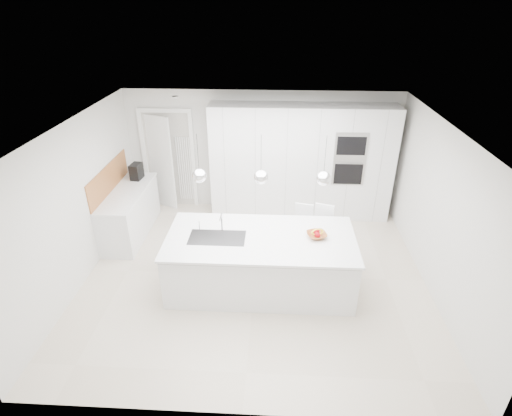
# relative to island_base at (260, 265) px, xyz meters

# --- Properties ---
(floor) EXTENTS (5.50, 5.50, 0.00)m
(floor) POSITION_rel_island_base_xyz_m (-0.10, 0.30, -0.43)
(floor) COLOR beige
(floor) RESTS_ON ground
(wall_back) EXTENTS (5.50, 0.00, 5.50)m
(wall_back) POSITION_rel_island_base_xyz_m (-0.10, 2.80, 0.82)
(wall_back) COLOR silver
(wall_back) RESTS_ON ground
(wall_left) EXTENTS (0.00, 5.00, 5.00)m
(wall_left) POSITION_rel_island_base_xyz_m (-2.85, 0.30, 0.82)
(wall_left) COLOR silver
(wall_left) RESTS_ON ground
(ceiling) EXTENTS (5.50, 5.50, 0.00)m
(ceiling) POSITION_rel_island_base_xyz_m (-0.10, 0.30, 2.07)
(ceiling) COLOR white
(ceiling) RESTS_ON wall_back
(tall_cabinets) EXTENTS (3.60, 0.60, 2.30)m
(tall_cabinets) POSITION_rel_island_base_xyz_m (0.70, 2.50, 0.72)
(tall_cabinets) COLOR white
(tall_cabinets) RESTS_ON floor
(oven_stack) EXTENTS (0.62, 0.04, 1.05)m
(oven_stack) POSITION_rel_island_base_xyz_m (1.60, 2.19, 0.92)
(oven_stack) COLOR #A5A5A8
(oven_stack) RESTS_ON tall_cabinets
(doorway_frame) EXTENTS (1.11, 0.08, 2.13)m
(doorway_frame) POSITION_rel_island_base_xyz_m (-2.05, 2.77, 0.59)
(doorway_frame) COLOR white
(doorway_frame) RESTS_ON floor
(hallway_door) EXTENTS (0.76, 0.38, 2.00)m
(hallway_door) POSITION_rel_island_base_xyz_m (-2.30, 2.72, 0.57)
(hallway_door) COLOR white
(hallway_door) RESTS_ON floor
(radiator) EXTENTS (0.32, 0.04, 1.40)m
(radiator) POSITION_rel_island_base_xyz_m (-1.73, 2.76, 0.42)
(radiator) COLOR white
(radiator) RESTS_ON floor
(left_base_cabinets) EXTENTS (0.60, 1.80, 0.86)m
(left_base_cabinets) POSITION_rel_island_base_xyz_m (-2.55, 1.50, 0.00)
(left_base_cabinets) COLOR white
(left_base_cabinets) RESTS_ON floor
(left_worktop) EXTENTS (0.62, 1.82, 0.04)m
(left_worktop) POSITION_rel_island_base_xyz_m (-2.55, 1.50, 0.45)
(left_worktop) COLOR white
(left_worktop) RESTS_ON left_base_cabinets
(oak_backsplash) EXTENTS (0.02, 1.80, 0.50)m
(oak_backsplash) POSITION_rel_island_base_xyz_m (-2.84, 1.50, 0.72)
(oak_backsplash) COLOR #B06934
(oak_backsplash) RESTS_ON wall_left
(island_base) EXTENTS (2.80, 1.20, 0.86)m
(island_base) POSITION_rel_island_base_xyz_m (0.00, 0.00, 0.00)
(island_base) COLOR white
(island_base) RESTS_ON floor
(island_worktop) EXTENTS (2.84, 1.40, 0.04)m
(island_worktop) POSITION_rel_island_base_xyz_m (0.00, 0.05, 0.45)
(island_worktop) COLOR white
(island_worktop) RESTS_ON island_base
(island_sink) EXTENTS (0.84, 0.44, 0.18)m
(island_sink) POSITION_rel_island_base_xyz_m (-0.65, -0.00, 0.39)
(island_sink) COLOR #3F3F42
(island_sink) RESTS_ON island_worktop
(island_tap) EXTENTS (0.02, 0.02, 0.30)m
(island_tap) POSITION_rel_island_base_xyz_m (-0.60, 0.20, 0.62)
(island_tap) COLOR white
(island_tap) RESTS_ON island_worktop
(pendant_left) EXTENTS (0.20, 0.20, 0.20)m
(pendant_left) POSITION_rel_island_base_xyz_m (-0.85, -0.00, 1.47)
(pendant_left) COLOR white
(pendant_left) RESTS_ON ceiling
(pendant_mid) EXTENTS (0.20, 0.20, 0.20)m
(pendant_mid) POSITION_rel_island_base_xyz_m (-0.00, -0.00, 1.47)
(pendant_mid) COLOR white
(pendant_mid) RESTS_ON ceiling
(pendant_right) EXTENTS (0.20, 0.20, 0.20)m
(pendant_right) POSITION_rel_island_base_xyz_m (0.85, -0.00, 1.47)
(pendant_right) COLOR white
(pendant_right) RESTS_ON ceiling
(fruit_bowl) EXTENTS (0.36, 0.36, 0.07)m
(fruit_bowl) POSITION_rel_island_base_xyz_m (0.83, 0.09, 0.51)
(fruit_bowl) COLOR #B06934
(fruit_bowl) RESTS_ON island_worktop
(espresso_machine) EXTENTS (0.21, 0.31, 0.31)m
(espresso_machine) POSITION_rel_island_base_xyz_m (-2.53, 2.09, 0.62)
(espresso_machine) COLOR black
(espresso_machine) RESTS_ON left_worktop
(bar_stool_left) EXTENTS (0.41, 0.51, 0.98)m
(bar_stool_left) POSITION_rel_island_base_xyz_m (0.70, 0.87, 0.06)
(bar_stool_left) COLOR white
(bar_stool_left) RESTS_ON floor
(bar_stool_right) EXTENTS (0.47, 0.55, 1.02)m
(bar_stool_right) POSITION_rel_island_base_xyz_m (1.04, 0.79, 0.08)
(bar_stool_right) COLOR white
(bar_stool_right) RESTS_ON floor
(apple_a) EXTENTS (0.07, 0.07, 0.07)m
(apple_a) POSITION_rel_island_base_xyz_m (0.85, 0.04, 0.54)
(apple_a) COLOR #A90913
(apple_a) RESTS_ON fruit_bowl
(apple_b) EXTENTS (0.09, 0.09, 0.09)m
(apple_b) POSITION_rel_island_base_xyz_m (0.83, 0.05, 0.54)
(apple_b) COLOR #A90913
(apple_b) RESTS_ON fruit_bowl
(apple_c) EXTENTS (0.07, 0.07, 0.07)m
(apple_c) POSITION_rel_island_base_xyz_m (0.81, 0.14, 0.53)
(apple_c) COLOR #A90913
(apple_c) RESTS_ON fruit_bowl
(apple_extra_3) EXTENTS (0.08, 0.08, 0.08)m
(apple_extra_3) POSITION_rel_island_base_xyz_m (0.84, 0.15, 0.54)
(apple_extra_3) COLOR #A90913
(apple_extra_3) RESTS_ON fruit_bowl
(banana_bunch) EXTENTS (0.22, 0.16, 0.20)m
(banana_bunch) POSITION_rel_island_base_xyz_m (0.84, 0.07, 0.58)
(banana_bunch) COLOR yellow
(banana_bunch) RESTS_ON fruit_bowl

